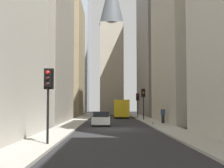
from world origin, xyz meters
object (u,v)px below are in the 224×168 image
pedestrian (163,114)px  sedan_white (101,119)px  delivery_truck (121,109)px  traffic_light_midblock (143,97)px  traffic_light_foreground (48,88)px  traffic_light_far_junction (138,100)px  discarded_bottle (153,123)px

pedestrian → sedan_white: bearing=101.2°
delivery_truck → sedan_white: (-17.63, 2.80, -0.80)m
delivery_truck → traffic_light_midblock: traffic_light_midblock is taller
delivery_truck → traffic_light_midblock: bearing=-162.5°
traffic_light_foreground → delivery_truck: bearing=-8.8°
traffic_light_midblock → traffic_light_far_junction: traffic_light_midblock is taller
traffic_light_foreground → discarded_bottle: bearing=-26.6°
traffic_light_foreground → traffic_light_far_junction: size_ratio=1.06×
discarded_bottle → pedestrian: bearing=-32.4°
sedan_white → discarded_bottle: (-0.90, -5.17, -0.42)m
pedestrian → discarded_bottle: 2.74m
traffic_light_far_junction → delivery_truck: bearing=63.1°
delivery_truck → sedan_white: size_ratio=1.50×
sedan_white → traffic_light_foreground: 16.41m
traffic_light_foreground → pedestrian: (17.36, -8.99, -1.92)m
traffic_light_midblock → traffic_light_far_junction: size_ratio=1.10×
traffic_light_far_junction → sedan_white: bearing=161.9°
traffic_light_foreground → pedestrian: traffic_light_foreground is taller
sedan_white → traffic_light_far_junction: size_ratio=1.16×
delivery_truck → traffic_light_far_junction: 3.16m
traffic_light_midblock → delivery_truck: bearing=17.5°
traffic_light_midblock → traffic_light_far_junction: (7.02, 0.08, -0.29)m
sedan_white → traffic_light_foreground: (-16.06, 2.42, 2.34)m
traffic_light_midblock → pedestrian: traffic_light_midblock is taller
sedan_white → discarded_bottle: 5.27m
delivery_truck → pedestrian: size_ratio=3.70×
discarded_bottle → delivery_truck: bearing=7.3°
traffic_light_midblock → pedestrian: size_ratio=2.34×
traffic_light_far_junction → discarded_bottle: size_ratio=13.69×
sedan_white → traffic_light_foreground: size_ratio=1.10×
sedan_white → discarded_bottle: size_ratio=15.93×
traffic_light_midblock → traffic_light_far_junction: 7.03m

